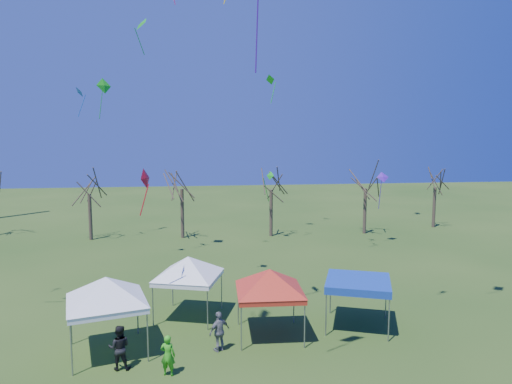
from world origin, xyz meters
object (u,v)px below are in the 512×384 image
(tree_4, at_px, (366,172))
(person_green, at_px, (168,355))
(tent_blue, at_px, (358,283))
(tree_5, at_px, (436,173))
(tent_red, at_px, (270,274))
(person_grey, at_px, (219,331))
(tree_3, at_px, (271,173))
(tent_white_west, at_px, (106,282))
(tree_1, at_px, (89,177))
(tent_white_mid, at_px, (188,261))
(person_dark, at_px, (119,347))
(tree_2, at_px, (181,171))

(tree_4, distance_m, person_green, 30.88)
(tent_blue, bearing_deg, tree_5, 54.23)
(tree_4, relative_size, tree_5, 1.06)
(tent_red, bearing_deg, tree_4, 59.17)
(tree_4, relative_size, person_grey, 4.36)
(tree_4, bearing_deg, tree_3, 179.74)
(person_green, bearing_deg, tent_white_west, -23.14)
(tree_1, relative_size, tent_white_mid, 1.83)
(tent_red, xyz_separation_m, person_grey, (-2.45, -1.24, -2.17))
(tree_3, xyz_separation_m, tent_white_mid, (-7.52, -18.99, -3.02))
(tree_4, xyz_separation_m, person_dark, (-19.59, -24.08, -5.13))
(tree_2, relative_size, person_dark, 4.41)
(person_dark, bearing_deg, tree_5, -134.63)
(tree_2, bearing_deg, tent_white_west, -96.49)
(tree_4, xyz_separation_m, tent_white_mid, (-16.85, -18.95, -3.00))
(tree_5, distance_m, tent_white_west, 37.89)
(tent_white_west, bearing_deg, person_dark, -64.30)
(tree_5, height_order, person_grey, tree_5)
(person_dark, bearing_deg, tent_white_west, -62.01)
(tree_5, bearing_deg, tree_3, -173.48)
(tree_1, relative_size, tree_5, 1.01)
(tree_2, relative_size, tent_white_west, 1.87)
(person_green, distance_m, person_dark, 2.14)
(tent_white_west, relative_size, tent_blue, 1.10)
(tent_red, relative_size, tent_blue, 1.08)
(tree_5, height_order, tent_white_west, tree_5)
(tree_3, distance_m, tent_blue, 21.68)
(tree_1, height_order, tent_blue, tree_1)
(tree_3, distance_m, person_grey, 24.40)
(tree_2, bearing_deg, person_green, -89.70)
(tree_4, bearing_deg, tent_white_west, -132.04)
(tree_2, bearing_deg, tree_5, 3.70)
(tent_white_west, bearing_deg, tent_white_mid, 45.95)
(tent_red, height_order, person_grey, tent_red)
(tree_1, distance_m, tent_blue, 28.38)
(tree_1, height_order, tree_5, tree_1)
(tree_4, xyz_separation_m, person_green, (-17.59, -24.83, -5.22))
(tree_1, height_order, person_grey, tree_1)
(tree_3, height_order, tent_white_west, tree_3)
(tree_1, xyz_separation_m, person_dark, (6.53, -24.73, -4.86))
(tree_3, xyz_separation_m, person_green, (-8.27, -24.87, -5.24))
(tent_white_west, height_order, person_grey, tent_white_west)
(tent_red, bearing_deg, tree_5, 48.13)
(tree_1, xyz_separation_m, tent_white_west, (5.79, -23.19, -2.57))
(tent_blue, xyz_separation_m, person_dark, (-11.15, -2.81, -1.31))
(tree_2, distance_m, tent_white_mid, 19.61)
(person_dark, bearing_deg, person_green, 161.67)
(person_green, bearing_deg, tent_white_mid, -80.49)
(tree_2, xyz_separation_m, tent_blue, (9.28, -21.65, -4.05))
(person_green, relative_size, person_grey, 0.92)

